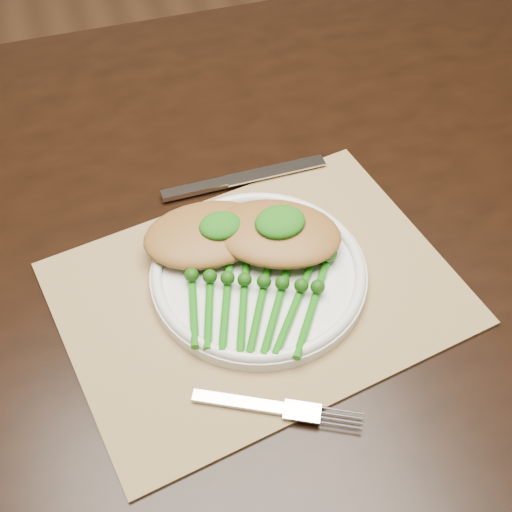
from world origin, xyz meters
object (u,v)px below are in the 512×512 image
object	(u,v)px
dining_table	(245,372)
broccolini_bundle	(252,300)
chicken_fillet_left	(207,234)
dinner_plate	(259,273)
placemat	(258,293)

from	to	relation	value
dining_table	broccolini_bundle	distance (m)	0.42
chicken_fillet_left	dinner_plate	bearing A→B (deg)	-49.67
dining_table	chicken_fillet_left	size ratio (longest dim) A/B	11.26
placemat	chicken_fillet_left	xyz separation A→B (m)	(-0.04, 0.07, 0.03)
dinner_plate	broccolini_bundle	bearing A→B (deg)	-116.42
dining_table	dinner_plate	xyz separation A→B (m)	(-0.01, -0.10, 0.39)
placemat	dinner_plate	bearing A→B (deg)	60.86
dining_table	broccolini_bundle	bearing A→B (deg)	-101.17
dining_table	chicken_fillet_left	xyz separation A→B (m)	(-0.05, -0.05, 0.41)
dining_table	broccolini_bundle	xyz separation A→B (m)	(-0.03, -0.14, 0.40)
dining_table	placemat	xyz separation A→B (m)	(-0.02, -0.12, 0.37)
dinner_plate	chicken_fillet_left	world-z (taller)	chicken_fillet_left
placemat	chicken_fillet_left	distance (m)	0.09
dining_table	chicken_fillet_left	world-z (taller)	chicken_fillet_left
dinner_plate	broccolini_bundle	world-z (taller)	broccolini_bundle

